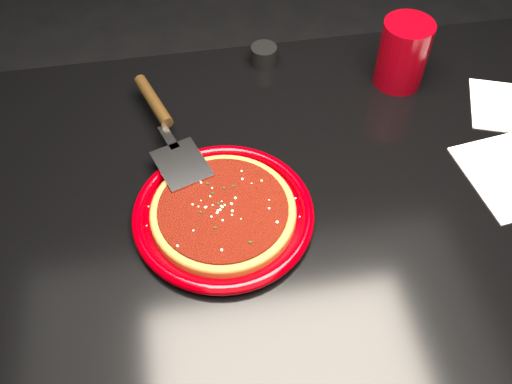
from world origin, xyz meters
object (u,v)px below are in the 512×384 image
table (307,286)px  cup (403,54)px  pizza_server (167,128)px  ramekin (264,55)px  plate (223,214)px

table → cup: bearing=47.8°
pizza_server → ramekin: size_ratio=6.30×
pizza_server → cup: size_ratio=2.49×
ramekin → cup: bearing=-21.1°
cup → ramekin: bearing=158.9°
plate → pizza_server: (-0.08, 0.19, 0.03)m
cup → pizza_server: bearing=-168.2°
plate → ramekin: size_ratio=5.61×
plate → pizza_server: 0.20m
plate → cup: 0.49m
pizza_server → plate: bearing=-87.0°
plate → pizza_server: pizza_server is taller
table → cup: 0.55m
plate → pizza_server: size_ratio=0.89×
table → cup: size_ratio=8.79×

